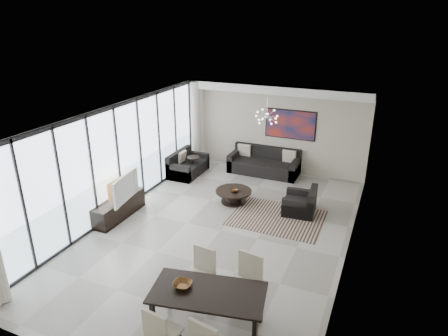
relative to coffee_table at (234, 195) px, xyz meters
The scene contains 19 objects.
room_shell 2.18m from the coffee_table, 64.26° to the right, with size 6.00×9.00×2.90m.
window_wall 3.26m from the coffee_table, 147.73° to the right, with size 0.37×8.95×2.90m.
soffit 3.73m from the coffee_table, 83.39° to the left, with size 5.98×0.40×0.26m, color white.
painting 3.31m from the coffee_table, 74.17° to the left, with size 1.68×0.04×0.98m, color #B22F18.
chandelier 2.40m from the coffee_table, 55.60° to the left, with size 0.66×0.66×0.71m.
rug 1.49m from the coffee_table, 16.50° to the right, with size 2.36×1.82×0.01m, color black.
coffee_table is the anchor object (origin of this frame).
bowl_coffee 0.21m from the coffee_table, 55.42° to the right, with size 0.23×0.23×0.07m, color brown.
sofa_main 2.47m from the coffee_table, 87.53° to the left, with size 2.31×0.94×0.84m.
loveseat 2.62m from the coffee_table, 148.62° to the left, with size 0.85×1.51×0.76m.
armchair 1.90m from the coffee_table, ahead, with size 0.89×0.93×0.73m.
side_table 2.48m from the coffee_table, 144.87° to the left, with size 0.44×0.44×0.60m.
tv_console 3.17m from the coffee_table, 140.55° to the right, with size 0.48×1.71×0.54m, color black.
television 3.12m from the coffee_table, 138.68° to the right, with size 1.20×0.16×0.69m, color gray.
dining_table 4.95m from the coffee_table, 72.90° to the right, with size 2.04×1.29×0.79m.
dining_chair_sw 5.68m from the coffee_table, 79.38° to the right, with size 0.50×0.50×0.98m.
dining_chair_nw 4.06m from the coffee_table, 76.42° to the right, with size 0.50×0.50×1.00m.
dining_chair_ne 4.30m from the coffee_table, 64.60° to the right, with size 0.55×0.55×1.05m.
bowl_dining 4.90m from the coffee_table, 78.15° to the right, with size 0.31×0.31×0.08m, color brown.
Camera 1 is at (3.50, -7.91, 5.09)m, focal length 32.00 mm.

